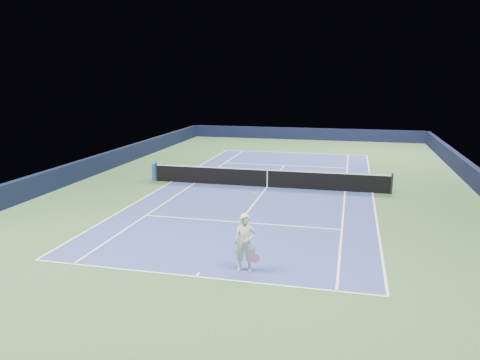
# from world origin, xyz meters

# --- Properties ---
(ground) EXTENTS (40.00, 40.00, 0.00)m
(ground) POSITION_xyz_m (0.00, 0.00, 0.00)
(ground) COLOR #34572F
(ground) RESTS_ON ground
(wall_far) EXTENTS (22.00, 0.35, 1.10)m
(wall_far) POSITION_xyz_m (0.00, 19.82, 0.55)
(wall_far) COLOR black
(wall_far) RESTS_ON ground
(wall_left) EXTENTS (0.35, 40.00, 1.10)m
(wall_left) POSITION_xyz_m (-10.82, 0.00, 0.55)
(wall_left) COLOR black
(wall_left) RESTS_ON ground
(court_surface) EXTENTS (10.97, 23.77, 0.01)m
(court_surface) POSITION_xyz_m (0.00, 0.00, 0.00)
(court_surface) COLOR navy
(court_surface) RESTS_ON ground
(baseline_far) EXTENTS (10.97, 0.08, 0.00)m
(baseline_far) POSITION_xyz_m (0.00, 11.88, 0.01)
(baseline_far) COLOR white
(baseline_far) RESTS_ON ground
(baseline_near) EXTENTS (10.97, 0.08, 0.00)m
(baseline_near) POSITION_xyz_m (0.00, -11.88, 0.01)
(baseline_near) COLOR white
(baseline_near) RESTS_ON ground
(sideline_doubles_right) EXTENTS (0.08, 23.77, 0.00)m
(sideline_doubles_right) POSITION_xyz_m (5.49, 0.00, 0.01)
(sideline_doubles_right) COLOR white
(sideline_doubles_right) RESTS_ON ground
(sideline_doubles_left) EXTENTS (0.08, 23.77, 0.00)m
(sideline_doubles_left) POSITION_xyz_m (-5.49, 0.00, 0.01)
(sideline_doubles_left) COLOR white
(sideline_doubles_left) RESTS_ON ground
(sideline_singles_right) EXTENTS (0.08, 23.77, 0.00)m
(sideline_singles_right) POSITION_xyz_m (4.12, 0.00, 0.01)
(sideline_singles_right) COLOR white
(sideline_singles_right) RESTS_ON ground
(sideline_singles_left) EXTENTS (0.08, 23.77, 0.00)m
(sideline_singles_left) POSITION_xyz_m (-4.12, 0.00, 0.01)
(sideline_singles_left) COLOR white
(sideline_singles_left) RESTS_ON ground
(service_line_far) EXTENTS (8.23, 0.08, 0.00)m
(service_line_far) POSITION_xyz_m (0.00, 6.40, 0.01)
(service_line_far) COLOR white
(service_line_far) RESTS_ON ground
(service_line_near) EXTENTS (8.23, 0.08, 0.00)m
(service_line_near) POSITION_xyz_m (0.00, -6.40, 0.01)
(service_line_near) COLOR white
(service_line_near) RESTS_ON ground
(center_service_line) EXTENTS (0.08, 12.80, 0.00)m
(center_service_line) POSITION_xyz_m (0.00, 0.00, 0.01)
(center_service_line) COLOR white
(center_service_line) RESTS_ON ground
(center_mark_far) EXTENTS (0.08, 0.30, 0.00)m
(center_mark_far) POSITION_xyz_m (0.00, 11.73, 0.01)
(center_mark_far) COLOR white
(center_mark_far) RESTS_ON ground
(center_mark_near) EXTENTS (0.08, 0.30, 0.00)m
(center_mark_near) POSITION_xyz_m (0.00, -11.73, 0.01)
(center_mark_near) COLOR white
(center_mark_near) RESTS_ON ground
(tennis_net) EXTENTS (12.90, 0.10, 1.07)m
(tennis_net) POSITION_xyz_m (0.00, 0.00, 0.50)
(tennis_net) COLOR black
(tennis_net) RESTS_ON ground
(sponsor_cube) EXTENTS (0.62, 0.54, 0.96)m
(sponsor_cube) POSITION_xyz_m (-6.40, 0.31, 0.48)
(sponsor_cube) COLOR #1C43AA
(sponsor_cube) RESTS_ON ground
(tennis_player) EXTENTS (0.84, 1.30, 2.23)m
(tennis_player) POSITION_xyz_m (1.32, -11.09, 0.90)
(tennis_player) COLOR silver
(tennis_player) RESTS_ON ground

